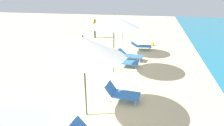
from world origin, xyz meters
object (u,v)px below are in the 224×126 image
at_px(umbrella_farthest, 123,20).
at_px(umbrella_third, 83,47).
at_px(lounger_third_shoreside, 122,93).
at_px(umbrella_fourth, 114,21).
at_px(lounger_farthest_shoreside, 141,46).
at_px(beach_ball, 152,44).
at_px(person_walking_near, 95,27).
at_px(lounger_fourth_shoreside, 126,61).
at_px(lounger_farthest_inland, 130,55).

bearing_deg(umbrella_farthest, umbrella_third, -88.16).
distance_m(umbrella_third, lounger_third_shoreside, 2.43).
distance_m(umbrella_fourth, umbrella_farthest, 3.20).
xyz_separation_m(lounger_farthest_shoreside, beach_ball, (0.74, 1.45, -0.19)).
bearing_deg(person_walking_near, lounger_fourth_shoreside, 110.84).
xyz_separation_m(umbrella_fourth, lounger_fourth_shoreside, (0.43, 0.91, -2.20)).
xyz_separation_m(lounger_farthest_inland, person_walking_near, (-4.07, 5.48, 0.72)).
distance_m(umbrella_farthest, person_walking_near, 5.69).
bearing_deg(umbrella_fourth, person_walking_near, 115.53).
bearing_deg(person_walking_near, umbrella_fourth, 105.12).
relative_size(lounger_third_shoreside, person_walking_near, 0.73).
height_order(umbrella_farthest, person_walking_near, umbrella_farthest).
height_order(umbrella_fourth, beach_ball, umbrella_fourth).
bearing_deg(person_walking_near, lounger_farthest_shoreside, 134.81).
bearing_deg(lounger_third_shoreside, person_walking_near, 116.46).
bearing_deg(lounger_third_shoreside, umbrella_fourth, 112.14).
bearing_deg(beach_ball, lounger_third_shoreside, -94.87).
relative_size(lounger_farthest_shoreside, beach_ball, 5.82).
bearing_deg(beach_ball, lounger_fourth_shoreside, -103.36).
height_order(lounger_farthest_inland, beach_ball, lounger_farthest_inland).
relative_size(lounger_fourth_shoreside, beach_ball, 5.01).
distance_m(lounger_farthest_shoreside, lounger_farthest_inland, 2.39).
height_order(lounger_third_shoreside, beach_ball, lounger_third_shoreside).
distance_m(lounger_third_shoreside, umbrella_farthest, 6.08).
distance_m(lounger_farthest_shoreside, person_walking_near, 5.52).
relative_size(umbrella_fourth, umbrella_farthest, 1.16).
xyz_separation_m(umbrella_third, umbrella_fourth, (-0.00, 3.65, 0.28)).
distance_m(umbrella_third, lounger_fourth_shoreside, 4.96).
bearing_deg(lounger_farthest_inland, lounger_third_shoreside, -74.86).
bearing_deg(umbrella_third, umbrella_farthest, 91.84).
relative_size(lounger_third_shoreside, lounger_farthest_inland, 0.76).
bearing_deg(beach_ball, umbrella_farthest, -123.85).
distance_m(lounger_third_shoreside, lounger_farthest_shoreside, 6.96).
bearing_deg(umbrella_fourth, lounger_farthest_inland, 77.92).
relative_size(umbrella_fourth, lounger_fourth_shoreside, 2.22).
bearing_deg(lounger_farthest_shoreside, umbrella_fourth, -108.71).
distance_m(umbrella_farthest, lounger_farthest_shoreside, 2.51).
height_order(lounger_farthest_shoreside, beach_ball, lounger_farthest_shoreside).
relative_size(umbrella_farthest, lounger_farthest_inland, 1.52).
height_order(lounger_third_shoreside, person_walking_near, person_walking_near).
relative_size(umbrella_fourth, person_walking_near, 1.71).
xyz_separation_m(umbrella_third, lounger_third_shoreside, (0.90, 1.16, -1.95)).
xyz_separation_m(umbrella_third, lounger_farthest_shoreside, (0.87, 8.11, -1.91)).
bearing_deg(lounger_fourth_shoreside, lounger_farthest_inland, 88.59).
xyz_separation_m(umbrella_farthest, lounger_farthest_shoreside, (1.09, 1.28, -1.86)).
relative_size(lounger_farthest_shoreside, person_walking_near, 0.89).
xyz_separation_m(umbrella_third, lounger_fourth_shoreside, (0.42, 4.56, -1.91)).
distance_m(umbrella_farthest, lounger_farthest_inland, 2.26).
distance_m(lounger_fourth_shoreside, person_walking_near, 7.84).
distance_m(umbrella_third, lounger_farthest_inland, 6.08).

